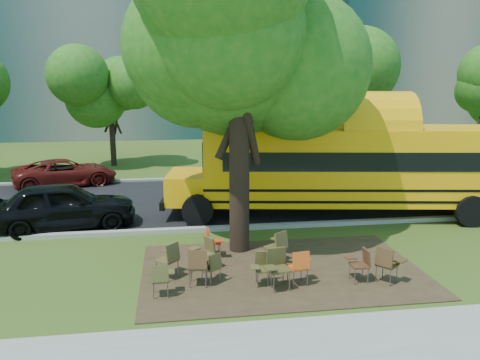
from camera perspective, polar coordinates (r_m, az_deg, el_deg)
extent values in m
plane|color=#334A17|center=(12.42, -0.04, -10.34)|extent=(160.00, 160.00, 0.00)
cube|color=#382819|center=(12.14, 5.07, -10.86)|extent=(7.00, 4.50, 0.03)
cube|color=black|center=(19.04, -3.09, -2.41)|extent=(80.00, 8.00, 0.04)
cube|color=gray|center=(15.20, -1.68, -5.88)|extent=(80.00, 0.25, 0.14)
cube|color=gray|center=(23.02, -4.05, 0.18)|extent=(80.00, 0.25, 0.14)
cube|color=slate|center=(48.23, -16.76, 18.81)|extent=(38.00, 16.00, 22.00)
cube|color=gray|center=(56.21, 20.04, 19.08)|extent=(30.00, 16.00, 25.00)
cylinder|color=black|center=(27.75, -15.29, 5.29)|extent=(0.32, 0.32, 3.50)
sphere|color=#1C5E15|center=(27.60, -15.57, 10.39)|extent=(4.80, 4.80, 4.80)
cylinder|color=black|center=(27.29, 12.49, 6.06)|extent=(0.38, 0.38, 4.20)
sphere|color=#1C5E15|center=(27.17, 12.77, 12.24)|extent=(5.60, 5.60, 5.60)
cylinder|color=black|center=(12.83, -0.08, 1.55)|extent=(0.56, 0.56, 4.80)
sphere|color=#1C5E15|center=(12.68, -0.09, 17.15)|extent=(7.11, 7.11, 7.11)
cube|color=#FFA808|center=(17.10, 15.62, 1.88)|extent=(11.85, 4.36, 2.58)
cube|color=black|center=(17.15, 16.69, 2.82)|extent=(11.23, 4.31, 0.63)
cube|color=#FFA808|center=(16.78, -6.34, -0.79)|extent=(1.71, 2.50, 1.00)
cube|color=black|center=(17.23, 15.50, -0.28)|extent=(11.87, 4.40, 0.08)
cube|color=black|center=(17.31, 15.43, -1.54)|extent=(11.87, 4.40, 0.08)
cylinder|color=black|center=(15.58, -5.19, -3.73)|extent=(1.09, 0.47, 1.05)
cylinder|color=black|center=(18.12, -4.40, -1.51)|extent=(1.09, 0.47, 1.05)
cylinder|color=black|center=(17.25, 26.37, -3.41)|extent=(1.09, 0.47, 1.05)
cylinder|color=black|center=(19.58, 23.06, -1.43)|extent=(1.09, 0.47, 1.05)
cylinder|color=black|center=(20.19, 26.92, -1.40)|extent=(1.09, 0.47, 1.05)
cube|color=#4E4822|center=(10.71, -9.69, -11.87)|extent=(0.39, 0.37, 0.05)
cube|color=#4E4822|center=(10.48, -9.72, -11.22)|extent=(0.37, 0.10, 0.37)
cube|color=#4E4822|center=(10.79, -8.52, -11.02)|extent=(0.21, 0.26, 0.03)
cylinder|color=slate|center=(10.94, -10.49, -12.56)|extent=(0.02, 0.02, 0.41)
cylinder|color=slate|center=(10.65, -8.79, -13.19)|extent=(0.02, 0.02, 0.41)
cube|color=#4F331C|center=(11.11, -5.11, -10.44)|extent=(0.51, 0.49, 0.05)
cube|color=#4F331C|center=(10.84, -5.21, -9.66)|extent=(0.44, 0.16, 0.43)
cube|color=#4F331C|center=(11.19, -3.72, -9.54)|extent=(0.28, 0.33, 0.03)
cylinder|color=slate|center=(11.39, -5.96, -11.21)|extent=(0.03, 0.03, 0.49)
cylinder|color=slate|center=(11.02, -4.19, -11.98)|extent=(0.03, 0.03, 0.49)
cube|color=#443E1D|center=(11.25, -3.57, -10.60)|extent=(0.51, 0.51, 0.04)
cube|color=#443E1D|center=(11.07, -3.02, -9.90)|extent=(0.33, 0.28, 0.35)
cube|color=#443E1D|center=(11.43, -3.21, -9.66)|extent=(0.30, 0.31, 0.03)
cylinder|color=slate|center=(11.34, -4.65, -11.52)|extent=(0.02, 0.02, 0.40)
cylinder|color=slate|center=(11.32, -2.46, -11.53)|extent=(0.02, 0.02, 0.40)
cube|color=brown|center=(11.09, 2.92, -10.82)|extent=(0.42, 0.40, 0.05)
cube|color=brown|center=(11.17, 2.83, -9.52)|extent=(0.38, 0.12, 0.37)
cube|color=brown|center=(10.90, 1.82, -10.58)|extent=(0.23, 0.28, 0.03)
cylinder|color=slate|center=(11.04, 3.84, -12.11)|extent=(0.02, 0.02, 0.42)
cylinder|color=slate|center=(11.30, 2.00, -11.53)|extent=(0.02, 0.02, 0.42)
cube|color=#DA5317|center=(11.19, 7.05, -10.47)|extent=(0.49, 0.47, 0.05)
cube|color=#DA5317|center=(10.95, 7.48, -9.72)|extent=(0.42, 0.16, 0.41)
cube|color=#DA5317|center=(11.36, 7.91, -9.47)|extent=(0.27, 0.32, 0.03)
cylinder|color=slate|center=(11.36, 5.84, -11.34)|extent=(0.02, 0.02, 0.46)
cylinder|color=slate|center=(11.20, 8.22, -11.75)|extent=(0.02, 0.02, 0.46)
cube|color=#47401F|center=(10.89, 4.75, -10.82)|extent=(0.53, 0.51, 0.06)
cube|color=#47401F|center=(10.97, 4.38, -9.26)|extent=(0.46, 0.17, 0.45)
cube|color=#47401F|center=(10.62, 3.71, -10.64)|extent=(0.29, 0.34, 0.03)
cylinder|color=slate|center=(10.90, 6.04, -12.26)|extent=(0.03, 0.03, 0.50)
cylinder|color=slate|center=(11.09, 3.43, -11.78)|extent=(0.03, 0.03, 0.50)
cube|color=#4C2D1B|center=(11.61, 14.32, -10.06)|extent=(0.38, 0.40, 0.05)
cube|color=#4C2D1B|center=(11.60, 15.17, -9.01)|extent=(0.09, 0.38, 0.38)
cube|color=#4C2D1B|center=(11.72, 13.30, -9.20)|extent=(0.27, 0.21, 0.03)
cylinder|color=slate|center=(11.50, 13.82, -11.42)|extent=(0.02, 0.02, 0.43)
cylinder|color=slate|center=(11.89, 14.70, -10.67)|extent=(0.02, 0.02, 0.43)
cube|color=#463119|center=(11.74, 17.50, -9.80)|extent=(0.60, 0.60, 0.05)
cube|color=#463119|center=(11.50, 17.17, -9.02)|extent=(0.34, 0.38, 0.42)
cube|color=#463119|center=(11.74, 18.96, -9.26)|extent=(0.37, 0.36, 0.03)
cylinder|color=slate|center=(12.05, 17.01, -10.41)|extent=(0.02, 0.02, 0.47)
cylinder|color=slate|center=(11.62, 17.86, -11.31)|extent=(0.02, 0.02, 0.47)
cube|color=brown|center=(11.59, -8.89, -9.61)|extent=(0.62, 0.62, 0.05)
cube|color=brown|center=(11.38, -8.22, -8.73)|extent=(0.37, 0.38, 0.43)
cube|color=brown|center=(11.81, -8.58, -8.52)|extent=(0.38, 0.38, 0.03)
cylinder|color=slate|center=(11.67, -10.13, -10.76)|extent=(0.03, 0.03, 0.48)
cylinder|color=slate|center=(11.68, -7.57, -10.66)|extent=(0.03, 0.03, 0.48)
cube|color=brown|center=(11.97, -4.39, -9.00)|extent=(0.55, 0.56, 0.05)
cube|color=brown|center=(12.00, -3.74, -7.85)|extent=(0.29, 0.38, 0.39)
cube|color=brown|center=(12.03, -5.61, -8.32)|extent=(0.35, 0.33, 0.03)
cylinder|color=slate|center=(11.84, -4.53, -10.39)|extent=(0.02, 0.02, 0.44)
cylinder|color=slate|center=(12.27, -4.23, -9.57)|extent=(0.02, 0.02, 0.44)
cube|color=red|center=(12.86, -3.26, -7.59)|extent=(0.38, 0.40, 0.05)
cube|color=red|center=(12.78, -4.02, -6.76)|extent=(0.09, 0.37, 0.37)
cube|color=red|center=(12.63, -2.56, -7.42)|extent=(0.26, 0.21, 0.03)
cylinder|color=slate|center=(13.09, -2.63, -8.19)|extent=(0.02, 0.02, 0.42)
cylinder|color=slate|center=(12.77, -3.88, -8.74)|extent=(0.02, 0.02, 0.42)
cube|color=brown|center=(12.25, 4.34, -8.21)|extent=(0.64, 0.63, 0.06)
cube|color=brown|center=(12.05, 5.07, -7.35)|extent=(0.42, 0.35, 0.44)
cube|color=brown|center=(12.49, 4.61, -7.17)|extent=(0.38, 0.39, 0.03)
cylinder|color=slate|center=(12.32, 3.07, -9.31)|extent=(0.03, 0.03, 0.50)
cylinder|color=slate|center=(12.36, 5.56, -9.28)|extent=(0.03, 0.03, 0.50)
imported|color=black|center=(16.22, -20.74, -2.94)|extent=(4.79, 2.58, 1.55)
imported|color=#4F110D|center=(22.93, -20.50, 0.84)|extent=(4.96, 3.45, 1.26)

